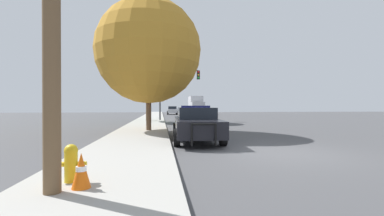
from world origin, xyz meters
TOP-DOWN VIEW (x-y plane):
  - ground_plane at (0.00, 0.00)m, footprint 110.00×110.00m
  - sidewalk_left at (-5.10, 0.00)m, footprint 3.00×110.00m
  - police_car at (-2.40, 3.36)m, footprint 2.18×5.33m
  - fire_hydrant at (-5.65, -3.00)m, footprint 0.56×0.24m
  - traffic_light at (-2.39, 18.13)m, footprint 4.16×0.35m
  - car_background_distant at (-1.88, 38.13)m, footprint 1.90×4.06m
  - car_background_oncoming at (2.60, 29.74)m, footprint 1.94×4.50m
  - box_truck at (2.49, 38.70)m, footprint 2.54×7.52m
  - tree_sidewalk_near at (-4.67, 7.22)m, footprint 6.14×6.14m
  - tree_sidewalk_mid at (-5.21, 17.09)m, footprint 5.55×5.55m
  - traffic_cone at (-5.35, -3.40)m, footprint 0.32×0.32m

SIDE VIEW (x-z plane):
  - ground_plane at x=0.00m, z-range 0.00..0.00m
  - sidewalk_left at x=-5.10m, z-range 0.00..0.13m
  - traffic_cone at x=-5.35m, z-range 0.13..0.74m
  - fire_hydrant at x=-5.65m, z-range 0.15..0.86m
  - car_background_oncoming at x=2.60m, z-range 0.06..1.33m
  - car_background_distant at x=-1.88m, z-range 0.04..1.52m
  - police_car at x=-2.40m, z-range 0.00..1.57m
  - box_truck at x=2.49m, z-range 0.08..3.40m
  - traffic_light at x=-2.39m, z-range 1.23..6.45m
  - tree_sidewalk_near at x=-4.67m, z-range 0.91..8.63m
  - tree_sidewalk_mid at x=-5.21m, z-range 1.59..10.08m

